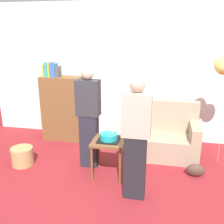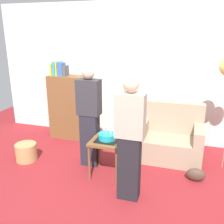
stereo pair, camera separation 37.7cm
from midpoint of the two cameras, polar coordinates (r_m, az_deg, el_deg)
name	(u,v)px [view 2 (the right image)]	position (r m, az deg, el deg)	size (l,w,h in m)	color
ground_plane	(104,192)	(3.69, 1.28, -17.62)	(8.00, 8.00, 0.00)	maroon
wall_back	(137,73)	(5.08, 7.90, 8.64)	(6.00, 0.10, 2.70)	silver
couch	(169,139)	(4.58, 15.17, -6.03)	(1.10, 0.70, 0.96)	gray
bookshelf	(69,106)	(5.22, -7.61, 1.33)	(0.80, 0.36, 1.58)	brown
side_table	(107,145)	(3.83, 1.72, -7.62)	(0.48, 0.48, 0.58)	brown
birthday_cake	(107,137)	(3.77, 1.74, -5.71)	(0.32, 0.32, 0.17)	black
person_blowing_candles	(89,117)	(4.02, -2.47, -1.21)	(0.36, 0.22, 1.63)	#23232D
person_holding_cake	(130,140)	(3.21, 7.41, -6.39)	(0.36, 0.22, 1.63)	black
wicker_basket	(26,152)	(4.59, -16.60, -8.72)	(0.36, 0.36, 0.30)	#A88451
handbag	(196,175)	(4.12, 21.01, -13.16)	(0.28, 0.14, 0.20)	#473328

